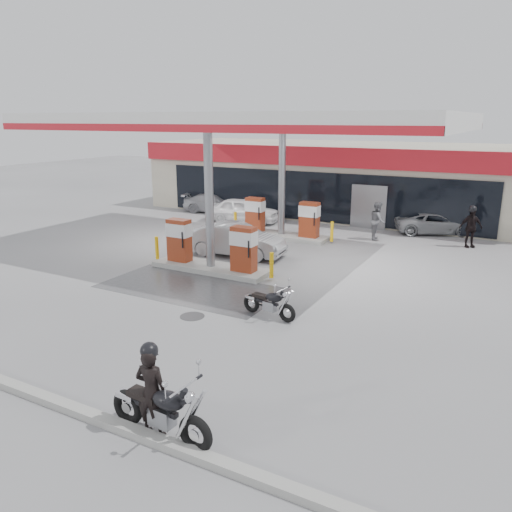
{
  "coord_description": "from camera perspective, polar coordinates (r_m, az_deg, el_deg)",
  "views": [
    {
      "loc": [
        9.84,
        -12.7,
        5.41
      ],
      "look_at": [
        2.6,
        0.7,
        1.2
      ],
      "focal_mm": 35.0,
      "sensor_mm": 36.0,
      "label": 1
    }
  ],
  "objects": [
    {
      "name": "pump_island_near",
      "position": [
        18.3,
        -5.22,
        0.51
      ],
      "size": [
        5.14,
        1.3,
        1.78
      ],
      "color": "#9E9E99",
      "rests_on": "ground"
    },
    {
      "name": "hatchback_silver",
      "position": [
        20.23,
        -2.29,
        1.85
      ],
      "size": [
        4.12,
        1.83,
        1.32
      ],
      "primitive_type": "imported",
      "rotation": [
        0.0,
        0.0,
        1.68
      ],
      "color": "#989B9F",
      "rests_on": "ground"
    },
    {
      "name": "canopy",
      "position": [
        20.25,
        -0.7,
        15.05
      ],
      "size": [
        16.0,
        10.02,
        5.51
      ],
      "color": "silver",
      "rests_on": "ground"
    },
    {
      "name": "pump_island_far",
      "position": [
        23.4,
        2.92,
        3.84
      ],
      "size": [
        5.14,
        1.3,
        1.78
      ],
      "color": "#9E9E99",
      "rests_on": "ground"
    },
    {
      "name": "parked_car_right",
      "position": [
        25.72,
        19.77,
        3.58
      ],
      "size": [
        4.13,
        3.14,
        1.04
      ],
      "primitive_type": "imported",
      "rotation": [
        0.0,
        0.0,
        2.0
      ],
      "color": "gray",
      "rests_on": "ground"
    },
    {
      "name": "parked_motorcycle",
      "position": [
        14.02,
        1.59,
        -5.48
      ],
      "size": [
        1.77,
        0.69,
        0.91
      ],
      "rotation": [
        0.0,
        0.0,
        -0.16
      ],
      "color": "black",
      "rests_on": "ground"
    },
    {
      "name": "drain_cover",
      "position": [
        14.32,
        -7.3,
        -6.85
      ],
      "size": [
        0.7,
        0.7,
        0.01
      ],
      "primitive_type": "cylinder",
      "color": "#38383A",
      "rests_on": "ground"
    },
    {
      "name": "sedan_white",
      "position": [
        26.84,
        -1.49,
        5.24
      ],
      "size": [
        4.08,
        2.25,
        1.31
      ],
      "primitive_type": "imported",
      "rotation": [
        0.0,
        0.0,
        1.76
      ],
      "color": "white",
      "rests_on": "ground"
    },
    {
      "name": "parked_car_left",
      "position": [
        29.92,
        -4.78,
        6.03
      ],
      "size": [
        3.97,
        2.21,
        1.09
      ],
      "primitive_type": "imported",
      "rotation": [
        0.0,
        0.0,
        1.76
      ],
      "color": "#9FA0A6",
      "rests_on": "ground"
    },
    {
      "name": "biker_walking",
      "position": [
        23.42,
        23.33,
        2.99
      ],
      "size": [
        1.08,
        0.89,
        1.73
      ],
      "primitive_type": "imported",
      "rotation": [
        0.0,
        0.0,
        0.55
      ],
      "color": "black",
      "rests_on": "ground"
    },
    {
      "name": "main_motorcycle",
      "position": [
        9.18,
        -10.74,
        -17.09
      ],
      "size": [
        2.24,
        0.86,
        1.15
      ],
      "rotation": [
        0.0,
        0.0,
        -0.05
      ],
      "color": "black",
      "rests_on": "ground"
    },
    {
      "name": "store_building",
      "position": [
        30.47,
        9.5,
        8.83
      ],
      "size": [
        22.0,
        8.22,
        4.0
      ],
      "color": "beige",
      "rests_on": "ground"
    },
    {
      "name": "wet_patch",
      "position": [
        16.67,
        -7.52,
        -3.62
      ],
      "size": [
        6.0,
        3.0,
        0.0
      ],
      "primitive_type": "cube",
      "color": "#4C4C4F",
      "rests_on": "ground"
    },
    {
      "name": "biker_main",
      "position": [
        9.13,
        -11.83,
        -14.98
      ],
      "size": [
        0.66,
        0.48,
        1.66
      ],
      "primitive_type": "imported",
      "rotation": [
        0.0,
        0.0,
        3.29
      ],
      "color": "black",
      "rests_on": "ground"
    },
    {
      "name": "ground",
      "position": [
        16.95,
        -8.89,
        -3.35
      ],
      "size": [
        90.0,
        90.0,
        0.0
      ],
      "primitive_type": "plane",
      "color": "gray",
      "rests_on": "ground"
    },
    {
      "name": "attendant",
      "position": [
        23.61,
        13.73,
        3.94
      ],
      "size": [
        0.89,
        1.02,
        1.76
      ],
      "primitive_type": "imported",
      "rotation": [
        0.0,
        0.0,
        1.88
      ],
      "color": "slate",
      "rests_on": "ground"
    }
  ]
}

